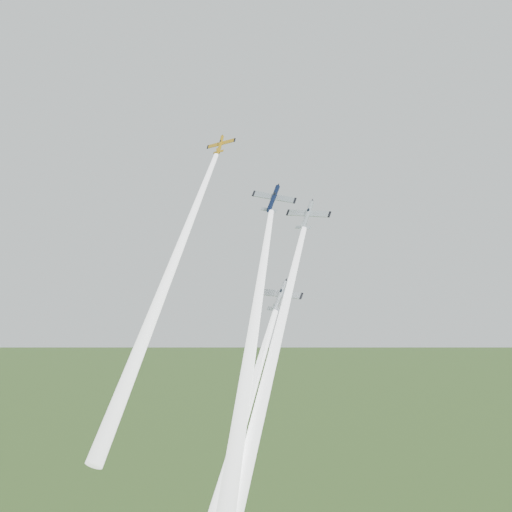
# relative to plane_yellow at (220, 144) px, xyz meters

# --- Properties ---
(plane_yellow) EXTENTS (7.65, 5.18, 6.84)m
(plane_yellow) POSITION_rel_plane_yellow_xyz_m (0.00, 0.00, 0.00)
(plane_yellow) COLOR orange
(smoke_trail_yellow) EXTENTS (5.91, 41.43, 55.21)m
(smoke_trail_yellow) POSITION_rel_plane_yellow_xyz_m (1.68, -21.41, -29.40)
(smoke_trail_yellow) COLOR white
(plane_navy) EXTENTS (8.25, 8.15, 8.88)m
(plane_navy) POSITION_rel_plane_yellow_xyz_m (16.65, -8.82, -13.73)
(plane_navy) COLOR #0C1738
(smoke_trail_navy) EXTENTS (12.10, 35.00, 47.33)m
(smoke_trail_navy) POSITION_rel_plane_yellow_xyz_m (21.63, -26.74, -39.19)
(smoke_trail_navy) COLOR white
(plane_silver_right) EXTENTS (8.61, 6.70, 8.18)m
(plane_silver_right) POSITION_rel_plane_yellow_xyz_m (22.81, -7.34, -16.98)
(plane_silver_right) COLOR silver
(smoke_trail_silver_right) EXTENTS (6.07, 38.46, 51.15)m
(smoke_trail_silver_right) POSITION_rel_plane_yellow_xyz_m (24.59, -27.26, -44.35)
(smoke_trail_silver_right) COLOR white
(plane_silver_low) EXTENTS (8.43, 5.78, 7.76)m
(plane_silver_low) POSITION_rel_plane_yellow_xyz_m (20.38, -13.81, -31.58)
(plane_silver_low) COLOR #A3A9B1
(smoke_trail_silver_low) EXTENTS (3.39, 32.66, 43.26)m
(smoke_trail_silver_low) POSITION_rel_plane_yellow_xyz_m (20.76, -30.92, -55.00)
(smoke_trail_silver_low) COLOR white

